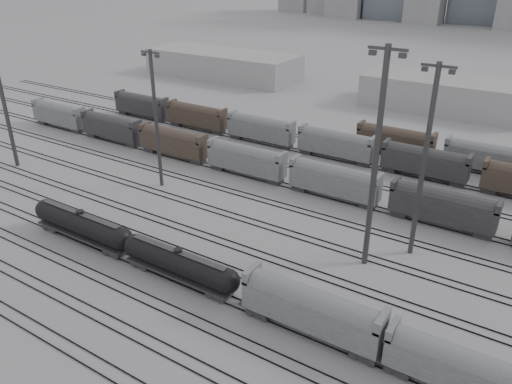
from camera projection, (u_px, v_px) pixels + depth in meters
The scene contains 14 objects.
ground at pixel (163, 279), 60.88m from camera, with size 900.00×900.00×0.00m, color #A8A8AC.
tracks at pixel (243, 221), 74.16m from camera, with size 220.00×71.50×0.16m.
tank_car_a at pixel (82, 224), 67.99m from camera, with size 18.17×3.03×4.49m.
tank_car_b at pixel (179, 263), 59.65m from camera, with size 17.25×2.87×4.26m.
hopper_car_a at pixel (312, 308), 50.66m from camera, with size 15.23×3.02×5.44m.
hopper_car_b at pixel (464, 370), 43.54m from camera, with size 13.81×2.74×4.94m.
light_mast_a at pixel (1, 88), 87.56m from camera, with size 4.44×0.71×27.77m.
light_mast_b at pixel (156, 117), 80.61m from camera, with size 3.66×0.59×22.85m.
light_mast_c at pixel (376, 157), 57.94m from camera, with size 4.38×0.70×27.40m.
light_mast_d at pixel (424, 160), 60.66m from camera, with size 4.01×0.64×25.07m.
bg_string_near at pixel (334, 182), 80.13m from camera, with size 151.00×3.00×5.60m.
bg_string_mid at pixel (425, 163), 87.44m from camera, with size 151.00×3.00×5.60m.
warehouse_left at pixel (223, 64), 160.63m from camera, with size 50.00×18.00×8.00m, color #A4A5A7.
warehouse_mid at pixel (446, 94), 126.57m from camera, with size 40.00×18.00×8.00m, color #A4A5A7.
Camera 1 is at (36.75, -36.32, 35.78)m, focal length 35.00 mm.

